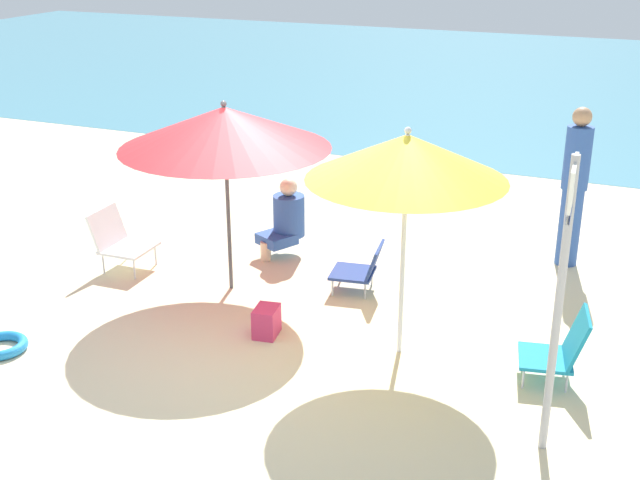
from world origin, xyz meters
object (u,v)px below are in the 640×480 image
(person_b, at_px, (574,186))
(warning_sign, at_px, (563,266))
(beach_chair_a, at_px, (119,239))
(beach_bag, at_px, (266,321))
(umbrella_yellow, at_px, (407,157))
(beach_chair_b, at_px, (362,268))
(beach_chair_c, at_px, (561,348))
(swim_ring, at_px, (1,346))
(person_a, at_px, (286,218))
(umbrella_red, at_px, (225,128))

(person_b, bearing_deg, warning_sign, -28.90)
(beach_chair_a, relative_size, beach_bag, 2.35)
(beach_chair_a, bearing_deg, beach_bag, -21.60)
(umbrella_yellow, xyz_separation_m, person_b, (1.11, 2.63, -0.88))
(beach_chair_b, bearing_deg, person_b, -148.07)
(beach_chair_c, xyz_separation_m, swim_ring, (-4.67, -1.39, -0.26))
(person_a, relative_size, warning_sign, 0.40)
(person_a, bearing_deg, umbrella_red, 19.45)
(beach_chair_b, distance_m, warning_sign, 3.18)
(beach_chair_c, bearing_deg, beach_chair_a, -18.14)
(beach_chair_b, xyz_separation_m, warning_sign, (2.14, -2.02, 1.18))
(swim_ring, bearing_deg, beach_chair_c, 16.58)
(beach_chair_c, bearing_deg, person_a, -38.03)
(umbrella_yellow, bearing_deg, beach_chair_a, 169.63)
(umbrella_yellow, distance_m, swim_ring, 3.97)
(beach_chair_c, bearing_deg, person_b, -95.40)
(beach_chair_a, distance_m, beach_bag, 2.33)
(umbrella_red, height_order, swim_ring, umbrella_red)
(beach_bag, bearing_deg, beach_chair_c, 4.67)
(umbrella_red, xyz_separation_m, beach_bag, (0.80, -0.79, -1.57))
(swim_ring, bearing_deg, umbrella_red, 57.26)
(beach_chair_b, bearing_deg, swim_ring, 35.13)
(beach_chair_c, bearing_deg, umbrella_red, -20.82)
(beach_chair_c, height_order, beach_bag, beach_chair_c)
(person_b, height_order, warning_sign, warning_sign)
(beach_chair_b, height_order, person_a, person_a)
(umbrella_yellow, relative_size, beach_chair_b, 3.63)
(person_a, bearing_deg, swim_ring, 1.99)
(person_b, relative_size, warning_sign, 0.80)
(umbrella_red, relative_size, person_b, 1.18)
(beach_chair_a, bearing_deg, umbrella_red, -1.69)
(umbrella_yellow, relative_size, beach_bag, 7.31)
(beach_chair_b, relative_size, person_b, 0.32)
(umbrella_red, relative_size, beach_bag, 7.48)
(umbrella_red, relative_size, warning_sign, 0.94)
(person_a, xyz_separation_m, person_b, (3.00, 0.94, 0.47))
(beach_chair_a, distance_m, beach_chair_c, 4.81)
(beach_chair_a, xyz_separation_m, person_b, (4.52, 2.01, 0.57))
(beach_chair_a, height_order, beach_bag, beach_chair_a)
(beach_chair_b, height_order, swim_ring, beach_chair_b)
(beach_chair_c, height_order, swim_ring, beach_chair_c)
(beach_chair_a, bearing_deg, swim_ring, -88.19)
(beach_chair_c, relative_size, warning_sign, 0.29)
(beach_chair_a, height_order, warning_sign, warning_sign)
(umbrella_yellow, xyz_separation_m, person_a, (-1.89, 1.69, -1.36))
(beach_chair_b, height_order, beach_bag, beach_chair_b)
(umbrella_yellow, bearing_deg, beach_chair_b, 125.06)
(beach_chair_c, distance_m, beach_bag, 2.61)
(beach_chair_b, bearing_deg, beach_chair_c, 145.78)
(person_a, height_order, beach_bag, person_a)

